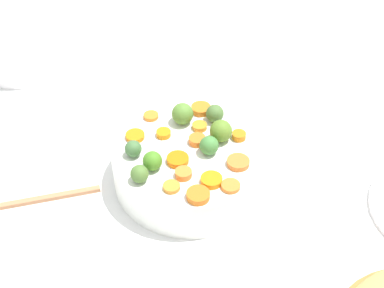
% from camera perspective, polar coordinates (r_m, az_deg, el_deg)
% --- Properties ---
extents(tabletop, '(2.40, 2.40, 0.02)m').
position_cam_1_polar(tabletop, '(1.03, 2.83, -3.11)').
color(tabletop, white).
rests_on(tabletop, ground).
extents(serving_bowl_carrots, '(0.28, 0.28, 0.08)m').
position_cam_1_polar(serving_bowl_carrots, '(0.98, 0.00, -2.09)').
color(serving_bowl_carrots, white).
rests_on(serving_bowl_carrots, tabletop).
extents(carrot_slice_0, '(0.05, 0.05, 0.01)m').
position_cam_1_polar(carrot_slice_0, '(0.97, -5.96, 0.85)').
color(carrot_slice_0, orange).
rests_on(carrot_slice_0, serving_bowl_carrots).
extents(carrot_slice_1, '(0.04, 0.04, 0.01)m').
position_cam_1_polar(carrot_slice_1, '(0.92, -1.50, -1.64)').
color(carrot_slice_1, orange).
rests_on(carrot_slice_1, serving_bowl_carrots).
extents(carrot_slice_2, '(0.05, 0.05, 0.01)m').
position_cam_1_polar(carrot_slice_2, '(1.03, 0.94, 3.68)').
color(carrot_slice_2, orange).
rests_on(carrot_slice_2, serving_bowl_carrots).
extents(carrot_slice_3, '(0.03, 0.03, 0.01)m').
position_cam_1_polar(carrot_slice_3, '(0.97, 4.92, 0.87)').
color(carrot_slice_3, orange).
rests_on(carrot_slice_3, serving_bowl_carrots).
extents(carrot_slice_4, '(0.03, 0.03, 0.01)m').
position_cam_1_polar(carrot_slice_4, '(0.97, -2.99, 1.11)').
color(carrot_slice_4, orange).
rests_on(carrot_slice_4, serving_bowl_carrots).
extents(carrot_slice_5, '(0.05, 0.05, 0.01)m').
position_cam_1_polar(carrot_slice_5, '(0.86, 0.65, -5.36)').
color(carrot_slice_5, orange).
rests_on(carrot_slice_5, serving_bowl_carrots).
extents(carrot_slice_6, '(0.05, 0.05, 0.01)m').
position_cam_1_polar(carrot_slice_6, '(0.92, 4.84, -1.92)').
color(carrot_slice_6, orange).
rests_on(carrot_slice_6, serving_bowl_carrots).
extents(carrot_slice_7, '(0.03, 0.03, 0.01)m').
position_cam_1_polar(carrot_slice_7, '(0.90, -0.90, -3.10)').
color(carrot_slice_7, orange).
rests_on(carrot_slice_7, serving_bowl_carrots).
extents(carrot_slice_8, '(0.04, 0.04, 0.01)m').
position_cam_1_polar(carrot_slice_8, '(0.88, 4.05, -4.39)').
color(carrot_slice_8, orange).
rests_on(carrot_slice_8, serving_bowl_carrots).
extents(carrot_slice_9, '(0.04, 0.04, 0.01)m').
position_cam_1_polar(carrot_slice_9, '(0.96, 0.56, 0.41)').
color(carrot_slice_9, orange).
rests_on(carrot_slice_9, serving_bowl_carrots).
extents(carrot_slice_10, '(0.04, 0.04, 0.01)m').
position_cam_1_polar(carrot_slice_10, '(0.99, 0.79, 1.85)').
color(carrot_slice_10, orange).
rests_on(carrot_slice_10, serving_bowl_carrots).
extents(carrot_slice_11, '(0.04, 0.04, 0.01)m').
position_cam_1_polar(carrot_slice_11, '(0.88, -2.15, -4.49)').
color(carrot_slice_11, orange).
rests_on(carrot_slice_11, serving_bowl_carrots).
extents(carrot_slice_12, '(0.05, 0.05, 0.01)m').
position_cam_1_polar(carrot_slice_12, '(0.89, 2.04, -3.78)').
color(carrot_slice_12, orange).
rests_on(carrot_slice_12, serving_bowl_carrots).
extents(carrot_slice_13, '(0.04, 0.04, 0.01)m').
position_cam_1_polar(carrot_slice_13, '(1.02, -4.30, 2.93)').
color(carrot_slice_13, orange).
rests_on(carrot_slice_13, serving_bowl_carrots).
extents(brussels_sprout_0, '(0.03, 0.03, 0.03)m').
position_cam_1_polar(brussels_sprout_0, '(0.89, -5.50, -3.12)').
color(brussels_sprout_0, '#4F7633').
rests_on(brussels_sprout_0, serving_bowl_carrots).
extents(brussels_sprout_1, '(0.03, 0.03, 0.03)m').
position_cam_1_polar(brussels_sprout_1, '(1.00, 2.40, 3.20)').
color(brussels_sprout_1, '#4C7136').
rests_on(brussels_sprout_1, serving_bowl_carrots).
extents(brussels_sprout_2, '(0.04, 0.04, 0.04)m').
position_cam_1_polar(brussels_sprout_2, '(0.95, 2.80, 1.28)').
color(brussels_sprout_2, '#5B832A').
rests_on(brussels_sprout_2, serving_bowl_carrots).
extents(brussels_sprout_3, '(0.03, 0.03, 0.03)m').
position_cam_1_polar(brussels_sprout_3, '(0.93, -6.15, -0.50)').
color(brussels_sprout_3, '#44703C').
rests_on(brussels_sprout_3, serving_bowl_carrots).
extents(brussels_sprout_4, '(0.03, 0.03, 0.03)m').
position_cam_1_polar(brussels_sprout_4, '(0.93, 1.79, -0.15)').
color(brussels_sprout_4, '#43843C').
rests_on(brussels_sprout_4, serving_bowl_carrots).
extents(brussels_sprout_5, '(0.04, 0.04, 0.04)m').
position_cam_1_polar(brussels_sprout_5, '(0.99, -0.99, 3.18)').
color(brussels_sprout_5, '#578633').
rests_on(brussels_sprout_5, serving_bowl_carrots).
extents(brussels_sprout_6, '(0.03, 0.03, 0.03)m').
position_cam_1_polar(brussels_sprout_6, '(0.91, -4.15, -1.77)').
color(brussels_sprout_6, '#478524').
rests_on(brussels_sprout_6, serving_bowl_carrots).
extents(casserole_dish, '(0.25, 0.25, 0.11)m').
position_cam_1_polar(casserole_dish, '(1.34, -17.15, 10.42)').
color(casserole_dish, white).
rests_on(casserole_dish, tabletop).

